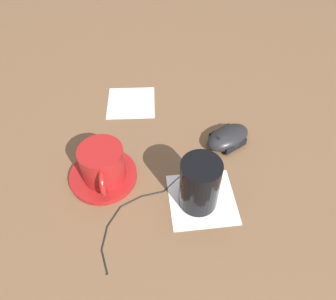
# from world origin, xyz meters

# --- Properties ---
(ground_plane) EXTENTS (3.00, 3.00, 0.00)m
(ground_plane) POSITION_xyz_m (0.00, 0.00, 0.00)
(ground_plane) COLOR brown
(saucer) EXTENTS (0.13, 0.13, 0.01)m
(saucer) POSITION_xyz_m (-0.05, 0.09, 0.01)
(saucer) COLOR maroon
(saucer) RESTS_ON ground
(coffee_cup) EXTENTS (0.11, 0.08, 0.07)m
(coffee_cup) POSITION_xyz_m (-0.05, 0.09, 0.05)
(coffee_cup) COLOR maroon
(coffee_cup) RESTS_ON saucer
(computer_mouse) EXTENTS (0.12, 0.11, 0.04)m
(computer_mouse) POSITION_xyz_m (0.13, -0.11, 0.02)
(computer_mouse) COLOR black
(computer_mouse) RESTS_ON ground
(mouse_cable) EXTENTS (0.30, 0.12, 0.00)m
(mouse_cable) POSITION_xyz_m (-0.07, -0.01, 0.00)
(mouse_cable) COLOR black
(mouse_cable) RESTS_ON ground
(napkin_under_glass) EXTENTS (0.17, 0.17, 0.00)m
(napkin_under_glass) POSITION_xyz_m (-0.03, -0.10, 0.00)
(napkin_under_glass) COLOR white
(napkin_under_glass) RESTS_ON ground
(drinking_glass) EXTENTS (0.07, 0.07, 0.11)m
(drinking_glass) POSITION_xyz_m (-0.04, -0.10, 0.06)
(drinking_glass) COLOR black
(drinking_glass) RESTS_ON napkin_under_glass
(napkin_spare) EXTENTS (0.15, 0.15, 0.00)m
(napkin_spare) POSITION_xyz_m (0.18, 0.14, 0.00)
(napkin_spare) COLOR silver
(napkin_spare) RESTS_ON ground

